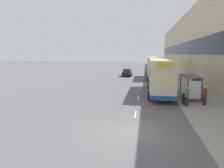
{
  "coord_description": "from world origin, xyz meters",
  "views": [
    {
      "loc": [
        0.76,
        -12.32,
        4.97
      ],
      "look_at": [
        -4.27,
        17.26,
        0.4
      ],
      "focal_mm": 32.0,
      "sensor_mm": 36.0,
      "label": 1
    }
  ],
  "objects": [
    {
      "name": "pedestrian_1",
      "position": [
        4.57,
        6.64,
        1.07
      ],
      "size": [
        0.36,
        0.36,
        1.81
      ],
      "color": "#23232D",
      "rests_on": "ground_plane"
    },
    {
      "name": "lane_mark_3",
      "position": [
        0.0,
        22.45,
        0.01
      ],
      "size": [
        0.12,
        2.0,
        0.01
      ],
      "color": "silver",
      "rests_on": "ground_plane"
    },
    {
      "name": "lane_mark_5",
      "position": [
        0.0,
        34.95,
        0.01
      ],
      "size": [
        0.12,
        2.0,
        0.01
      ],
      "color": "silver",
      "rests_on": "ground_plane"
    },
    {
      "name": "pedestrian_at_shelter",
      "position": [
        6.34,
        7.34,
        1.07
      ],
      "size": [
        0.36,
        0.36,
        1.82
      ],
      "color": "#23232D",
      "rests_on": "ground_plane"
    },
    {
      "name": "double_decker_bus_ahead",
      "position": [
        2.33,
        27.91,
        2.28
      ],
      "size": [
        2.85,
        10.42,
        4.3
      ],
      "color": "beige",
      "rests_on": "ground_plane"
    },
    {
      "name": "lane_mark_2",
      "position": [
        0.0,
        16.21,
        0.01
      ],
      "size": [
        0.12,
        2.0,
        0.01
      ],
      "color": "silver",
      "rests_on": "ground_plane"
    },
    {
      "name": "lane_mark_1",
      "position": [
        0.0,
        9.96,
        0.01
      ],
      "size": [
        0.12,
        2.0,
        0.01
      ],
      "color": "silver",
      "rests_on": "ground_plane"
    },
    {
      "name": "litter_bin",
      "position": [
        4.55,
        7.3,
        0.67
      ],
      "size": [
        0.55,
        0.55,
        1.05
      ],
      "color": "black",
      "rests_on": "ground_plane"
    },
    {
      "name": "car_0",
      "position": [
        -3.34,
        31.7,
        0.83
      ],
      "size": [
        2.07,
        3.99,
        1.67
      ],
      "rotation": [
        0.0,
        0.0,
        3.14
      ],
      "color": "black",
      "rests_on": "ground_plane"
    },
    {
      "name": "double_decker_bus_near",
      "position": [
        2.47,
        12.68,
        2.29
      ],
      "size": [
        2.85,
        11.48,
        4.3
      ],
      "color": "beige",
      "rests_on": "ground_plane"
    },
    {
      "name": "terrace_facade",
      "position": [
        10.49,
        38.5,
        6.84
      ],
      "size": [
        3.1,
        93.0,
        13.7
      ],
      "color": "#C6B793",
      "rests_on": "ground_plane"
    },
    {
      "name": "pavement",
      "position": [
        6.5,
        38.5,
        0.07
      ],
      "size": [
        5.0,
        93.0,
        0.14
      ],
      "color": "gray",
      "rests_on": "ground_plane"
    },
    {
      "name": "bus_shelter",
      "position": [
        5.77,
        9.93,
        1.88
      ],
      "size": [
        1.6,
        4.2,
        2.48
      ],
      "color": "#4C4C51",
      "rests_on": "ground_plane"
    },
    {
      "name": "lane_mark_0",
      "position": [
        0.0,
        3.71,
        0.01
      ],
      "size": [
        0.12,
        2.0,
        0.01
      ],
      "color": "silver",
      "rests_on": "ground_plane"
    },
    {
      "name": "ground_plane",
      "position": [
        0.0,
        0.0,
        0.0
      ],
      "size": [
        220.0,
        220.0,
        0.0
      ],
      "primitive_type": "plane",
      "color": "#5B595B"
    },
    {
      "name": "pedestrian_2",
      "position": [
        6.48,
        8.93,
        0.94
      ],
      "size": [
        0.31,
        0.31,
        1.57
      ],
      "color": "#23232D",
      "rests_on": "ground_plane"
    },
    {
      "name": "lane_mark_4",
      "position": [
        0.0,
        28.7,
        0.01
      ],
      "size": [
        0.12,
        2.0,
        0.01
      ],
      "color": "silver",
      "rests_on": "ground_plane"
    }
  ]
}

